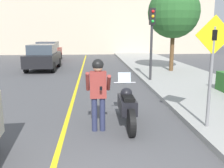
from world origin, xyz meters
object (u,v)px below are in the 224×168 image
at_px(crossing_sign, 212,62).
at_px(parked_car_red, 48,51).
at_px(traffic_light, 152,30).
at_px(parked_car_black, 43,57).
at_px(person_biker, 98,87).
at_px(street_tree, 174,12).
at_px(motorcycle, 127,106).

distance_m(crossing_sign, parked_car_red, 17.80).
xyz_separation_m(traffic_light, parked_car_black, (-6.07, 4.97, -1.67)).
relative_size(crossing_sign, traffic_light, 0.79).
xyz_separation_m(crossing_sign, parked_car_red, (-6.63, 16.49, -0.91)).
bearing_deg(traffic_light, parked_car_red, 122.81).
xyz_separation_m(parked_car_black, parked_car_red, (-0.56, 5.32, 0.00)).
xyz_separation_m(person_biker, crossing_sign, (2.67, -0.30, 0.64)).
xyz_separation_m(crossing_sign, street_tree, (1.95, 9.10, 1.82)).
distance_m(crossing_sign, street_tree, 9.48).
bearing_deg(motorcycle, parked_car_red, 106.64).
distance_m(crossing_sign, traffic_light, 6.24).
xyz_separation_m(person_biker, traffic_light, (2.68, 5.90, 1.40)).
relative_size(traffic_light, parked_car_black, 0.81).
bearing_deg(crossing_sign, traffic_light, 89.94).
xyz_separation_m(person_biker, parked_car_black, (-3.40, 10.87, -0.27)).
xyz_separation_m(street_tree, parked_car_black, (-8.02, 2.07, -2.73)).
height_order(traffic_light, street_tree, street_tree).
height_order(person_biker, traffic_light, traffic_light).
bearing_deg(motorcycle, parked_car_black, 111.65).
height_order(traffic_light, parked_car_black, traffic_light).
xyz_separation_m(person_biker, parked_car_red, (-3.96, 16.19, -0.27)).
height_order(crossing_sign, street_tree, street_tree).
height_order(motorcycle, parked_car_black, parked_car_black).
height_order(motorcycle, traffic_light, traffic_light).
bearing_deg(parked_car_black, street_tree, -14.47).
bearing_deg(traffic_light, crossing_sign, -90.06).
bearing_deg(motorcycle, crossing_sign, -19.69).
bearing_deg(traffic_light, parked_car_black, 140.70).
bearing_deg(parked_car_black, parked_car_red, 96.04).
height_order(person_biker, crossing_sign, crossing_sign).
bearing_deg(parked_car_black, motorcycle, -68.35).
relative_size(street_tree, parked_car_black, 1.18).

